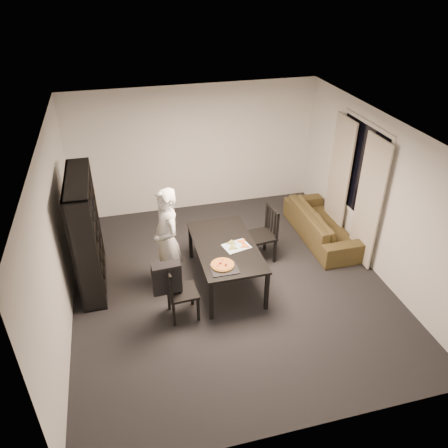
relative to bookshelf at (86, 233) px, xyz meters
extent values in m
cube|color=black|center=(2.16, -0.60, -0.95)|extent=(5.00, 5.50, 0.01)
cube|color=white|center=(2.16, -0.60, 1.65)|extent=(5.00, 5.50, 0.01)
cube|color=white|center=(2.16, 2.15, 0.35)|extent=(5.00, 0.01, 2.60)
cube|color=white|center=(2.16, -3.35, 0.35)|extent=(5.00, 0.01, 2.60)
cube|color=white|center=(-0.34, -0.60, 0.35)|extent=(0.01, 5.50, 2.60)
cube|color=white|center=(4.66, -0.60, 0.35)|extent=(0.01, 5.50, 2.60)
cube|color=black|center=(4.64, 0.00, 0.55)|extent=(0.02, 1.40, 1.60)
cube|color=white|center=(4.64, 0.00, 0.55)|extent=(0.03, 1.52, 1.72)
cube|color=#BBB2A0|center=(4.56, -0.52, 0.20)|extent=(0.03, 0.70, 2.25)
cube|color=#BBB2A0|center=(4.56, 0.52, 0.20)|extent=(0.03, 0.70, 2.25)
cube|color=black|center=(0.00, 0.00, 0.00)|extent=(0.35, 1.50, 1.90)
cube|color=black|center=(2.10, -0.52, -0.26)|extent=(0.95, 1.71, 0.04)
cube|color=black|center=(1.68, -1.33, -0.61)|extent=(0.06, 0.06, 0.67)
cube|color=black|center=(2.53, -1.33, -0.61)|extent=(0.06, 0.06, 0.67)
cube|color=black|center=(1.68, 0.28, -0.61)|extent=(0.06, 0.06, 0.67)
cube|color=black|center=(2.53, 0.28, -0.61)|extent=(0.06, 0.06, 0.67)
cube|color=black|center=(1.29, -1.15, -0.52)|extent=(0.45, 0.45, 0.04)
cube|color=black|center=(1.10, -1.16, -0.27)|extent=(0.07, 0.42, 0.45)
cube|color=black|center=(1.10, -1.16, -0.06)|extent=(0.05, 0.40, 0.05)
cube|color=black|center=(1.48, -1.32, -0.74)|extent=(0.04, 0.04, 0.41)
cube|color=black|center=(1.46, -0.96, -0.74)|extent=(0.04, 0.04, 0.41)
cube|color=black|center=(1.12, -1.34, -0.74)|extent=(0.04, 0.04, 0.41)
cube|color=black|center=(1.10, -0.98, -0.74)|extent=(0.04, 0.04, 0.41)
cube|color=black|center=(2.85, -0.05, -0.48)|extent=(0.51, 0.51, 0.04)
cube|color=black|center=(3.06, -0.03, -0.21)|extent=(0.10, 0.46, 0.49)
cube|color=black|center=(3.06, -0.03, 0.02)|extent=(0.09, 0.44, 0.05)
cube|color=black|center=(2.63, 0.12, -0.72)|extent=(0.04, 0.04, 0.45)
cube|color=black|center=(2.68, -0.28, -0.72)|extent=(0.04, 0.04, 0.45)
cube|color=black|center=(3.03, 0.17, -0.72)|extent=(0.04, 0.04, 0.45)
cube|color=black|center=(3.07, -0.23, -0.72)|extent=(0.04, 0.04, 0.45)
cube|color=black|center=(1.08, -1.16, -0.25)|extent=(0.43, 0.11, 0.45)
cube|color=black|center=(1.08, -1.16, 0.01)|extent=(0.41, 0.20, 0.05)
imported|color=silver|center=(1.20, -0.38, -0.08)|extent=(0.56, 0.72, 1.73)
cube|color=black|center=(1.93, -1.12, -0.23)|extent=(0.40, 0.32, 0.01)
cylinder|color=olive|center=(1.92, -1.05, -0.21)|extent=(0.35, 0.35, 0.02)
cylinder|color=#C27D32|center=(1.92, -1.05, -0.20)|extent=(0.31, 0.31, 0.01)
cube|color=white|center=(2.26, -0.60, -0.23)|extent=(0.46, 0.39, 0.01)
imported|color=#45381B|center=(4.22, 0.30, -0.66)|extent=(0.79, 2.02, 0.59)
camera|label=1|loc=(0.65, -6.07, 3.66)|focal=35.00mm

